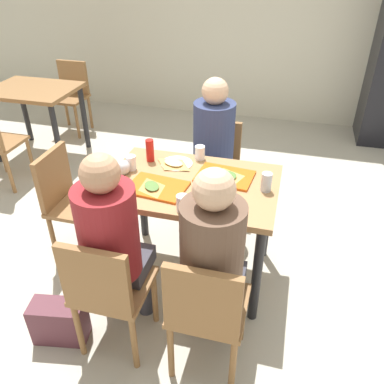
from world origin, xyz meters
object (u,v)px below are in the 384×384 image
(handbag, at_px, (59,321))
(tray_red_near, at_px, (157,187))
(chair_left_end, at_px, (69,197))
(pizza_slice_c, at_px, (173,163))
(main_table, at_px, (192,197))
(chair_near_left, at_px, (107,289))
(chair_near_right, at_px, (206,309))
(pizza_slice_a, at_px, (152,187))
(plastic_cup_c, at_px, (131,163))
(paper_plate_near_edge, at_px, (210,203))
(chair_far_side, at_px, (215,164))
(plastic_cup_a, at_px, (200,153))
(person_in_brown_jacket, at_px, (213,255))
(soda_can, at_px, (266,182))
(condiment_bottle, at_px, (150,150))
(person_far_side, at_px, (213,145))
(foil_bundle, at_px, (123,167))
(person_in_red, at_px, (113,237))
(background_chair_far, at_px, (71,92))
(plastic_cup_b, at_px, (182,203))
(background_table, at_px, (35,100))
(paper_plate_center, at_px, (177,163))
(tray_red_far, at_px, (225,176))

(handbag, bearing_deg, tray_red_near, 56.15)
(chair_left_end, xyz_separation_m, pizza_slice_c, (0.76, 0.18, 0.29))
(main_table, relative_size, chair_near_left, 1.30)
(chair_near_right, bearing_deg, pizza_slice_a, 129.31)
(plastic_cup_c, bearing_deg, chair_left_end, -173.46)
(chair_left_end, height_order, pizza_slice_c, chair_left_end)
(paper_plate_near_edge, xyz_separation_m, pizza_slice_a, (-0.38, 0.05, 0.02))
(chair_far_side, bearing_deg, main_table, -90.00)
(paper_plate_near_edge, bearing_deg, tray_red_near, 168.13)
(chair_left_end, height_order, plastic_cup_a, plastic_cup_a)
(person_in_brown_jacket, bearing_deg, main_table, 113.98)
(paper_plate_near_edge, xyz_separation_m, soda_can, (0.30, 0.23, 0.06))
(tray_red_near, bearing_deg, condiment_bottle, 116.00)
(plastic_cup_a, bearing_deg, condiment_bottle, -161.14)
(condiment_bottle, bearing_deg, person_far_side, 49.03)
(main_table, bearing_deg, foil_bundle, -177.70)
(person_in_red, distance_m, plastic_cup_a, 0.98)
(main_table, xyz_separation_m, background_chair_far, (-2.13, 2.15, -0.16))
(chair_far_side, bearing_deg, plastic_cup_b, -88.54)
(chair_near_left, xyz_separation_m, tray_red_near, (0.08, 0.63, 0.28))
(pizza_slice_a, relative_size, background_chair_far, 0.26)
(chair_far_side, distance_m, handbag, 1.70)
(tray_red_near, xyz_separation_m, background_table, (-1.93, 1.55, -0.14))
(condiment_bottle, bearing_deg, person_in_brown_jacket, -52.53)
(person_in_brown_jacket, bearing_deg, foil_bundle, 141.08)
(tray_red_near, bearing_deg, foil_bundle, 157.71)
(chair_far_side, relative_size, paper_plate_near_edge, 3.87)
(chair_far_side, bearing_deg, chair_left_end, -140.88)
(foil_bundle, bearing_deg, pizza_slice_c, 34.46)
(paper_plate_near_edge, bearing_deg, chair_near_right, -78.71)
(pizza_slice_c, height_order, handbag, pizza_slice_c)
(chair_left_end, distance_m, foil_bundle, 0.57)
(condiment_bottle, bearing_deg, paper_plate_near_edge, -38.35)
(condiment_bottle, bearing_deg, chair_near_left, -85.11)
(chair_far_side, height_order, paper_plate_center, chair_far_side)
(pizza_slice_c, relative_size, plastic_cup_b, 2.42)
(person_far_side, height_order, soda_can, person_far_side)
(background_chair_far, bearing_deg, pizza_slice_a, -50.40)
(soda_can, relative_size, foil_bundle, 1.22)
(main_table, bearing_deg, handbag, -128.85)
(main_table, height_order, chair_far_side, chair_far_side)
(condiment_bottle, bearing_deg, tray_red_far, -9.69)
(person_in_brown_jacket, bearing_deg, tray_red_near, 133.84)
(tray_red_near, height_order, condiment_bottle, condiment_bottle)
(person_far_side, bearing_deg, plastic_cup_a, -95.26)
(foil_bundle, bearing_deg, person_in_red, -72.20)
(plastic_cup_c, bearing_deg, tray_red_near, -37.21)
(tray_red_far, bearing_deg, plastic_cup_c, -174.91)
(pizza_slice_c, relative_size, plastic_cup_c, 2.42)
(pizza_slice_a, distance_m, plastic_cup_a, 0.52)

